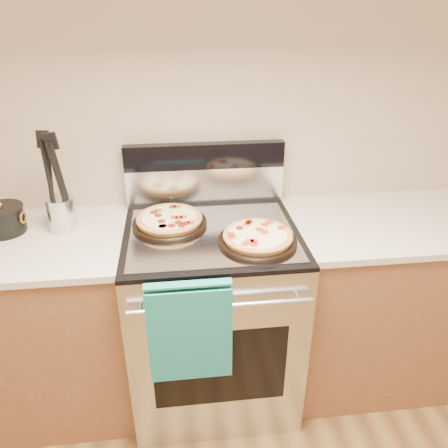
{
  "coord_description": "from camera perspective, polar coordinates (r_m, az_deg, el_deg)",
  "views": [
    {
      "loc": [
        -0.14,
        -0.02,
        1.82
      ],
      "look_at": [
        0.04,
        1.55,
        1.0
      ],
      "focal_mm": 35.0,
      "sensor_mm": 36.0,
      "label": 1
    }
  ],
  "objects": [
    {
      "name": "oven_handle",
      "position": [
        1.65,
        -0.38,
        -10.73
      ],
      "size": [
        0.7,
        0.03,
        0.03
      ],
      "primitive_type": "cylinder",
      "rotation": [
        0.0,
        1.57,
        0.0
      ],
      "color": "silver",
      "rests_on": "range_body"
    },
    {
      "name": "backsplash_upper",
      "position": [
        2.09,
        -2.54,
        8.9
      ],
      "size": [
        0.76,
        0.06,
        0.12
      ],
      "primitive_type": "cube",
      "color": "black",
      "rests_on": "backsplash_lower"
    },
    {
      "name": "utensil_crock",
      "position": [
        2.03,
        -20.41,
        1.29
      ],
      "size": [
        0.14,
        0.14,
        0.15
      ],
      "primitive_type": "cylinder",
      "rotation": [
        0.0,
        0.0,
        -0.16
      ],
      "color": "silver",
      "rests_on": "countertop_left"
    },
    {
      "name": "cabinet_right",
      "position": [
        2.42,
        19.99,
        -9.43
      ],
      "size": [
        1.0,
        0.62,
        0.88
      ],
      "primitive_type": "cube",
      "color": "brown",
      "rests_on": "ground"
    },
    {
      "name": "backsplash_lower",
      "position": [
        2.14,
        -2.46,
        5.1
      ],
      "size": [
        0.76,
        0.06,
        0.18
      ],
      "primitive_type": "cube",
      "color": "silver",
      "rests_on": "cooktop"
    },
    {
      "name": "saucepan",
      "position": [
        2.12,
        -26.88,
        0.39
      ],
      "size": [
        0.21,
        0.21,
        0.11
      ],
      "primitive_type": "cylinder",
      "rotation": [
        0.0,
        0.0,
        -0.19
      ],
      "color": "black",
      "rests_on": "countertop_left"
    },
    {
      "name": "cooktop",
      "position": [
        1.91,
        -1.65,
        -1.19
      ],
      "size": [
        0.76,
        0.68,
        0.02
      ],
      "primitive_type": "cube",
      "color": "black",
      "rests_on": "range_body"
    },
    {
      "name": "dish_towel",
      "position": [
        1.71,
        -4.47,
        -13.63
      ],
      "size": [
        0.32,
        0.05,
        0.42
      ],
      "primitive_type": null,
      "color": "#166470",
      "rests_on": "oven_handle"
    },
    {
      "name": "cabinet_left",
      "position": [
        2.31,
        -24.39,
        -12.28
      ],
      "size": [
        1.0,
        0.62,
        0.88
      ],
      "primitive_type": "cube",
      "color": "brown",
      "rests_on": "ground"
    },
    {
      "name": "oven_window",
      "position": [
        1.92,
        -0.48,
        -18.26
      ],
      "size": [
        0.56,
        0.01,
        0.4
      ],
      "primitive_type": "cube",
      "color": "black",
      "rests_on": "range_body"
    },
    {
      "name": "range_body",
      "position": [
        2.17,
        -1.49,
        -11.95
      ],
      "size": [
        0.76,
        0.68,
        0.9
      ],
      "primitive_type": "cube",
      "color": "#B7B7BC",
      "rests_on": "ground"
    },
    {
      "name": "pepperoni_pizza_front",
      "position": [
        1.8,
        4.44,
        -1.77
      ],
      "size": [
        0.33,
        0.33,
        0.04
      ],
      "primitive_type": null,
      "rotation": [
        0.0,
        0.0,
        -0.04
      ],
      "color": "#AE6A35",
      "rests_on": "foil_sheet"
    },
    {
      "name": "countertop_right",
      "position": [
        2.19,
        21.86,
        0.22
      ],
      "size": [
        1.02,
        0.64,
        0.03
      ],
      "primitive_type": "cube",
      "color": "#B7B1A4",
      "rests_on": "cabinet_right"
    },
    {
      "name": "wall_back",
      "position": [
        2.08,
        -2.74,
        14.22
      ],
      "size": [
        4.0,
        0.0,
        4.0
      ],
      "primitive_type": "plane",
      "rotation": [
        1.57,
        0.0,
        0.0
      ],
      "color": "tan",
      "rests_on": "ground"
    },
    {
      "name": "countertop_left",
      "position": [
        2.07,
        -26.78,
        -2.41
      ],
      "size": [
        1.02,
        0.64,
        0.03
      ],
      "primitive_type": "cube",
      "color": "#B7B1A4",
      "rests_on": "cabinet_left"
    },
    {
      "name": "foil_sheet",
      "position": [
        1.88,
        -1.57,
        -1.28
      ],
      "size": [
        0.7,
        0.55,
        0.01
      ],
      "primitive_type": "cube",
      "color": "gray",
      "rests_on": "cooktop"
    },
    {
      "name": "pepperoni_pizza_back",
      "position": [
        1.95,
        -7.14,
        0.48
      ],
      "size": [
        0.43,
        0.43,
        0.04
      ],
      "primitive_type": null,
      "rotation": [
        0.0,
        0.0,
        -0.41
      ],
      "color": "#AE6A35",
      "rests_on": "foil_sheet"
    }
  ]
}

